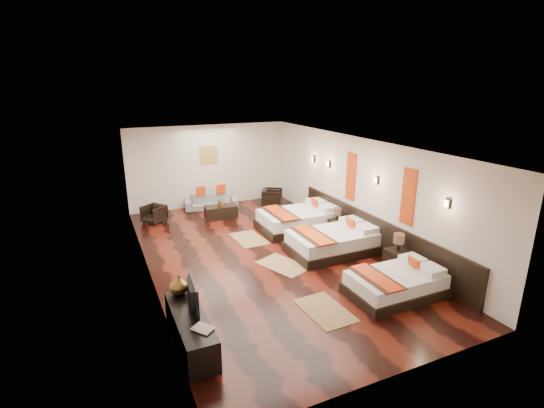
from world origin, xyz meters
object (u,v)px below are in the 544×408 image
bed_far (300,219)px  bed_mid (334,241)px  bed_near (396,283)px  sofa (212,201)px  table_plant (220,202)px  book (198,333)px  armchair_right (272,198)px  figurine (179,284)px  armchair_left (154,214)px  nightstand_a (397,258)px  tv_console (191,330)px  nightstand_b (337,225)px  coffee_table (221,212)px  tv (188,294)px

bed_far → bed_mid: bearing=-90.0°
bed_near → sofa: bearing=104.1°
bed_far → table_plant: size_ratio=9.12×
bed_near → book: size_ratio=5.99×
armchair_right → figurine: bearing=172.9°
bed_near → armchair_left: bearing=120.4°
nightstand_a → sofa: nightstand_a is taller
tv_console → sofa: bearing=71.2°
nightstand_b → tv_console: 5.89m
sofa → coffee_table: sofa is taller
bed_far → sofa: size_ratio=1.30×
bed_far → book: bearing=-132.4°
nightstand_a → tv_console: size_ratio=0.50×
bed_near → nightstand_a: size_ratio=2.12×
nightstand_a → nightstand_b: size_ratio=1.13×
bed_mid → sofa: bed_mid is taller
coffee_table → nightstand_a: bearing=-64.2°
tv_console → book: bearing=-90.0°
table_plant → bed_far: bearing=-46.9°
bed_far → tv: tv is taller
armchair_left → bed_near: bearing=-5.3°
bed_far → nightstand_a: nightstand_a is taller
bed_mid → figurine: 4.46m
bed_far → coffee_table: (-1.80, 1.95, -0.10)m
nightstand_a → bed_far: bearing=102.6°
nightstand_b → tv: tv is taller
sofa → book: bearing=-94.2°
tv_console → armchair_left: (0.38, 6.39, 0.01)m
coffee_table → tv_console: bearing=-111.8°
nightstand_b → sofa: (-2.55, 3.84, -0.02)m
table_plant → tv_console: bearing=-111.7°
nightstand_b → armchair_right: (-0.53, 3.27, 0.03)m
nightstand_b → sofa: size_ratio=0.45×
nightstand_b → armchair_right: nightstand_b is taller
book → coffee_table: 6.98m
tv_console → coffee_table: tv_console is taller
armchair_right → tv: bearing=175.6°
nightstand_b → bed_mid: bearing=-127.1°
nightstand_b → table_plant: nightstand_b is taller
nightstand_b → coffee_table: bearing=132.4°
bed_mid → tv_console: bearing=-152.2°
tv_console → sofa: 7.44m
nightstand_b → tv_console: (-4.95, -3.20, -0.01)m
bed_far → book: (-4.20, -4.60, 0.26)m
tv_console → coffee_table: bearing=68.2°
sofa → table_plant: 1.09m
book → figurine: bearing=90.0°
sofa → armchair_left: 2.12m
bed_near → tv_console: bed_near is taller
tv_console → armchair_right: size_ratio=2.65×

